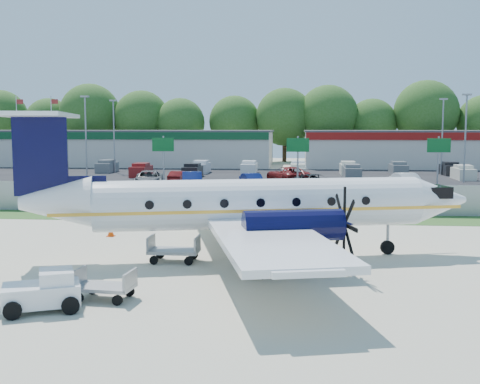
# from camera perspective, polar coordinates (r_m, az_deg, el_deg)

# --- Properties ---
(ground) EXTENTS (170.00, 170.00, 0.00)m
(ground) POSITION_cam_1_polar(r_m,az_deg,el_deg) (26.40, -1.29, -6.38)
(ground) COLOR beige
(ground) RESTS_ON ground
(grass_verge) EXTENTS (170.00, 4.00, 0.02)m
(grass_verge) POSITION_cam_1_polar(r_m,az_deg,el_deg) (38.14, 0.89, -2.45)
(grass_verge) COLOR #2D561E
(grass_verge) RESTS_ON ground
(access_road) EXTENTS (170.00, 8.00, 0.02)m
(access_road) POSITION_cam_1_polar(r_m,az_deg,el_deg) (45.06, 1.62, -1.11)
(access_road) COLOR black
(access_road) RESTS_ON ground
(parking_lot) EXTENTS (170.00, 32.00, 0.02)m
(parking_lot) POSITION_cam_1_polar(r_m,az_deg,el_deg) (65.90, 2.90, 1.21)
(parking_lot) COLOR black
(parking_lot) RESTS_ON ground
(perimeter_fence) EXTENTS (120.00, 0.06, 1.99)m
(perimeter_fence) POSITION_cam_1_polar(r_m,az_deg,el_deg) (39.99, 1.12, -0.61)
(perimeter_fence) COLOR gray
(perimeter_fence) RESTS_ON ground
(building_west) EXTENTS (46.40, 12.40, 5.24)m
(building_west) POSITION_cam_1_polar(r_m,az_deg,el_deg) (91.72, -11.60, 4.13)
(building_west) COLOR silver
(building_west) RESTS_ON ground
(building_east) EXTENTS (44.40, 12.40, 5.24)m
(building_east) POSITION_cam_1_polar(r_m,az_deg,el_deg) (90.56, 20.31, 3.85)
(building_east) COLOR silver
(building_east) RESTS_ON ground
(sign_left) EXTENTS (1.80, 0.26, 5.00)m
(sign_left) POSITION_cam_1_polar(r_m,az_deg,el_deg) (49.79, -7.29, 3.70)
(sign_left) COLOR gray
(sign_left) RESTS_ON ground
(sign_mid) EXTENTS (1.80, 0.26, 5.00)m
(sign_mid) POSITION_cam_1_polar(r_m,az_deg,el_deg) (48.53, 5.50, 3.65)
(sign_mid) COLOR gray
(sign_mid) RESTS_ON ground
(sign_right) EXTENTS (1.80, 0.26, 5.00)m
(sign_right) POSITION_cam_1_polar(r_m,az_deg,el_deg) (49.74, 18.30, 3.43)
(sign_right) COLOR gray
(sign_right) RESTS_ON ground
(flagpole_west) EXTENTS (1.06, 0.12, 10.00)m
(flagpole_west) POSITION_cam_1_polar(r_m,az_deg,el_deg) (89.54, -20.32, 5.76)
(flagpole_west) COLOR white
(flagpole_west) RESTS_ON ground
(flagpole_east) EXTENTS (1.06, 0.12, 10.00)m
(flagpole_east) POSITION_cam_1_polar(r_m,az_deg,el_deg) (87.47, -17.36, 5.86)
(flagpole_east) COLOR white
(flagpole_east) RESTS_ON ground
(light_pole_nw) EXTENTS (0.90, 0.35, 9.09)m
(light_pole_nw) POSITION_cam_1_polar(r_m,az_deg,el_deg) (67.65, -14.42, 5.58)
(light_pole_nw) COLOR gray
(light_pole_nw) RESTS_ON ground
(light_pole_ne) EXTENTS (0.90, 0.35, 9.09)m
(light_pole_ne) POSITION_cam_1_polar(r_m,az_deg,el_deg) (65.79, 20.60, 5.36)
(light_pole_ne) COLOR gray
(light_pole_ne) RESTS_ON ground
(light_pole_sw) EXTENTS (0.90, 0.35, 9.09)m
(light_pole_sw) POSITION_cam_1_polar(r_m,az_deg,el_deg) (77.13, -11.87, 5.69)
(light_pole_sw) COLOR gray
(light_pole_sw) RESTS_ON ground
(light_pole_se) EXTENTS (0.90, 0.35, 9.09)m
(light_pole_se) POSITION_cam_1_polar(r_m,az_deg,el_deg) (75.49, 18.64, 5.49)
(light_pole_se) COLOR gray
(light_pole_se) RESTS_ON ground
(tree_line) EXTENTS (112.00, 6.00, 14.00)m
(tree_line) POSITION_cam_1_polar(r_m,az_deg,el_deg) (99.79, 3.84, 2.89)
(tree_line) COLOR #285218
(tree_line) RESTS_ON ground
(aircraft) EXTENTS (20.65, 20.19, 6.30)m
(aircraft) POSITION_cam_1_polar(r_m,az_deg,el_deg) (26.02, 0.93, -1.12)
(aircraft) COLOR white
(aircraft) RESTS_ON ground
(pushback_tug) EXTENTS (2.71, 2.42, 1.26)m
(pushback_tug) POSITION_cam_1_polar(r_m,az_deg,el_deg) (20.12, -18.01, -8.94)
(pushback_tug) COLOR white
(pushback_tug) RESTS_ON ground
(baggage_cart_near) EXTENTS (2.04, 1.34, 1.02)m
(baggage_cart_near) POSITION_cam_1_polar(r_m,az_deg,el_deg) (20.76, -12.75, -8.68)
(baggage_cart_near) COLOR gray
(baggage_cart_near) RESTS_ON ground
(baggage_cart_far) EXTENTS (2.13, 1.30, 1.11)m
(baggage_cart_far) POSITION_cam_1_polar(r_m,az_deg,el_deg) (25.90, -6.27, -5.49)
(baggage_cart_far) COLOR gray
(baggage_cart_far) RESTS_ON ground
(cone_starboard_wing) EXTENTS (0.40, 0.40, 0.57)m
(cone_starboard_wing) POSITION_cam_1_polar(r_m,az_deg,el_deg) (32.45, -12.16, -3.66)
(cone_starboard_wing) COLOR #E34407
(cone_starboard_wing) RESTS_ON ground
(road_car_mid) EXTENTS (4.90, 2.35, 1.62)m
(road_car_mid) POSITION_cam_1_polar(r_m,az_deg,el_deg) (47.75, 14.24, -0.90)
(road_car_mid) COLOR navy
(road_car_mid) RESTS_ON ground
(parked_car_a) EXTENTS (3.68, 6.18, 1.61)m
(parked_car_a) POSITION_cam_1_polar(r_m,az_deg,el_deg) (57.46, -8.63, 0.39)
(parked_car_a) COLOR #595B5E
(parked_car_a) RESTS_ON ground
(parked_car_b) EXTENTS (2.75, 5.32, 1.67)m
(parked_car_b) POSITION_cam_1_polar(r_m,az_deg,el_deg) (54.92, -4.56, 0.18)
(parked_car_b) COLOR navy
(parked_car_b) RESTS_ON ground
(parked_car_c) EXTENTS (2.94, 4.60, 1.43)m
(parked_car_c) POSITION_cam_1_polar(r_m,az_deg,el_deg) (55.86, 1.19, 0.30)
(parked_car_c) COLOR navy
(parked_car_c) RESTS_ON ground
(parked_car_d) EXTENTS (4.49, 5.92, 1.49)m
(parked_car_d) POSITION_cam_1_polar(r_m,az_deg,el_deg) (54.39, 7.11, 0.09)
(parked_car_d) COLOR black
(parked_car_d) RESTS_ON ground
(parked_car_e) EXTENTS (2.78, 5.09, 1.59)m
(parked_car_e) POSITION_cam_1_polar(r_m,az_deg,el_deg) (56.24, 15.58, 0.11)
(parked_car_e) COLOR silver
(parked_car_e) RESTS_ON ground
(parked_car_f) EXTENTS (1.64, 3.98, 1.28)m
(parked_car_f) POSITION_cam_1_polar(r_m,az_deg,el_deg) (61.58, -5.82, 0.82)
(parked_car_f) COLOR maroon
(parked_car_f) RESTS_ON ground
(parked_car_g) EXTENTS (5.18, 6.82, 1.72)m
(parked_car_g) POSITION_cam_1_polar(r_m,az_deg,el_deg) (61.28, 4.56, 0.80)
(parked_car_g) COLOR maroon
(parked_car_g) RESTS_ON ground
(far_parking_rows) EXTENTS (56.00, 10.00, 1.60)m
(far_parking_rows) POSITION_cam_1_polar(r_m,az_deg,el_deg) (70.88, 3.10, 1.55)
(far_parking_rows) COLOR gray
(far_parking_rows) RESTS_ON ground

